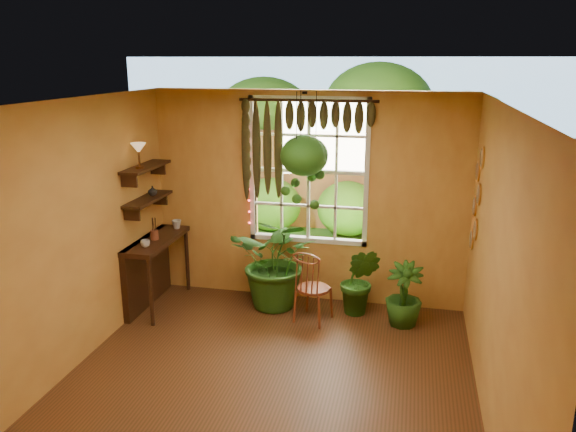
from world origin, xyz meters
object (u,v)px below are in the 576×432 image
(counter_ledge, at_px, (150,264))
(potted_plant_mid, at_px, (360,281))
(windsor_chair, at_px, (312,298))
(potted_plant_left, at_px, (278,261))
(hanging_basket, at_px, (304,161))

(counter_ledge, xyz_separation_m, potted_plant_mid, (2.63, 0.29, -0.11))
(windsor_chair, distance_m, potted_plant_left, 0.67)
(windsor_chair, bearing_deg, counter_ledge, -163.05)
(hanging_basket, bearing_deg, potted_plant_left, -158.86)
(counter_ledge, height_order, windsor_chair, windsor_chair)
(potted_plant_left, height_order, hanging_basket, hanging_basket)
(potted_plant_mid, bearing_deg, windsor_chair, -149.28)
(counter_ledge, bearing_deg, windsor_chair, -0.64)
(counter_ledge, distance_m, potted_plant_mid, 2.65)
(potted_plant_mid, height_order, hanging_basket, hanging_basket)
(windsor_chair, distance_m, potted_plant_mid, 0.63)
(windsor_chair, bearing_deg, potted_plant_left, 164.96)
(windsor_chair, bearing_deg, hanging_basket, 131.75)
(counter_ledge, distance_m, hanging_basket, 2.36)
(potted_plant_mid, bearing_deg, potted_plant_left, -179.99)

